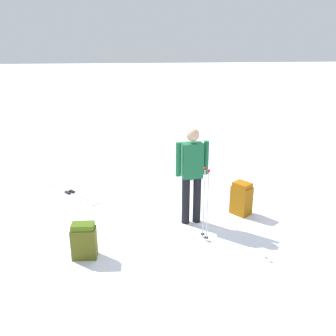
{
  "coord_description": "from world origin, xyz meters",
  "views": [
    {
      "loc": [
        6.76,
        -0.69,
        3.11
      ],
      "look_at": [
        0.0,
        0.0,
        0.7
      ],
      "focal_mm": 39.95,
      "sensor_mm": 36.0,
      "label": 1
    }
  ],
  "objects_px": {
    "thermos_bottle": "(191,175)",
    "ski_poles_planted_near": "(206,201)",
    "backpack_large_dark": "(84,241)",
    "skier_standing": "(192,171)",
    "backpack_bright": "(241,199)",
    "ski_pair_near": "(70,193)"
  },
  "relations": [
    {
      "from": "backpack_bright",
      "to": "thermos_bottle",
      "type": "height_order",
      "value": "backpack_bright"
    },
    {
      "from": "backpack_bright",
      "to": "thermos_bottle",
      "type": "relative_size",
      "value": 2.37
    },
    {
      "from": "backpack_large_dark",
      "to": "ski_poles_planted_near",
      "type": "distance_m",
      "value": 1.94
    },
    {
      "from": "ski_pair_near",
      "to": "backpack_large_dark",
      "type": "relative_size",
      "value": 2.48
    },
    {
      "from": "skier_standing",
      "to": "ski_pair_near",
      "type": "relative_size",
      "value": 1.24
    },
    {
      "from": "skier_standing",
      "to": "backpack_bright",
      "type": "distance_m",
      "value": 1.19
    },
    {
      "from": "backpack_large_dark",
      "to": "ski_poles_planted_near",
      "type": "height_order",
      "value": "ski_poles_planted_near"
    },
    {
      "from": "backpack_bright",
      "to": "ski_poles_planted_near",
      "type": "height_order",
      "value": "ski_poles_planted_near"
    },
    {
      "from": "skier_standing",
      "to": "thermos_bottle",
      "type": "distance_m",
      "value": 2.2
    },
    {
      "from": "backpack_large_dark",
      "to": "backpack_bright",
      "type": "height_order",
      "value": "backpack_bright"
    },
    {
      "from": "thermos_bottle",
      "to": "ski_pair_near",
      "type": "bearing_deg",
      "value": -79.07
    },
    {
      "from": "backpack_large_dark",
      "to": "ski_poles_planted_near",
      "type": "xyz_separation_m",
      "value": [
        -0.33,
        1.87,
        0.41
      ]
    },
    {
      "from": "thermos_bottle",
      "to": "backpack_bright",
      "type": "bearing_deg",
      "value": 19.64
    },
    {
      "from": "backpack_bright",
      "to": "ski_pair_near",
      "type": "bearing_deg",
      "value": -111.25
    },
    {
      "from": "thermos_bottle",
      "to": "skier_standing",
      "type": "bearing_deg",
      "value": -9.23
    },
    {
      "from": "skier_standing",
      "to": "ski_poles_planted_near",
      "type": "relative_size",
      "value": 1.39
    },
    {
      "from": "ski_poles_planted_near",
      "to": "thermos_bottle",
      "type": "bearing_deg",
      "value": 175.56
    },
    {
      "from": "backpack_bright",
      "to": "ski_poles_planted_near",
      "type": "distance_m",
      "value": 1.25
    },
    {
      "from": "ski_poles_planted_near",
      "to": "thermos_bottle",
      "type": "distance_m",
      "value": 2.69
    },
    {
      "from": "skier_standing",
      "to": "backpack_bright",
      "type": "bearing_deg",
      "value": 103.52
    },
    {
      "from": "skier_standing",
      "to": "ski_poles_planted_near",
      "type": "xyz_separation_m",
      "value": [
        0.6,
        0.12,
        -0.27
      ]
    },
    {
      "from": "thermos_bottle",
      "to": "ski_poles_planted_near",
      "type": "bearing_deg",
      "value": -4.44
    }
  ]
}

